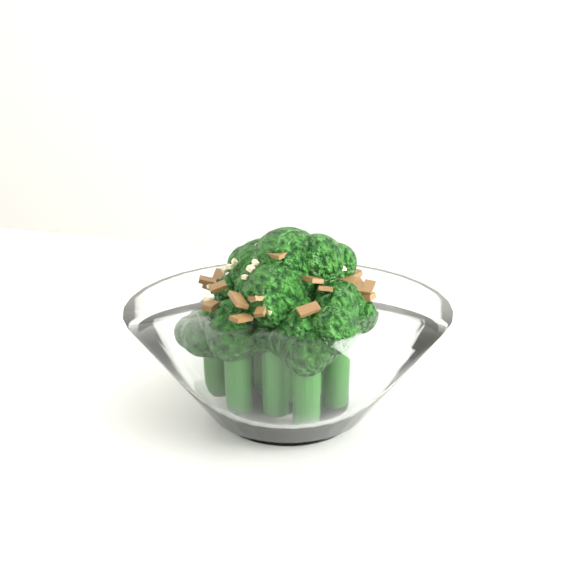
% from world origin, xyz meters
% --- Properties ---
extents(table, '(1.21, 0.82, 0.75)m').
position_xyz_m(table, '(0.14, 0.07, 0.68)').
color(table, white).
rests_on(table, ground).
extents(broccoli_dish, '(0.19, 0.19, 0.12)m').
position_xyz_m(broccoli_dish, '(0.09, 0.11, 0.80)').
color(broccoli_dish, white).
rests_on(broccoli_dish, table).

